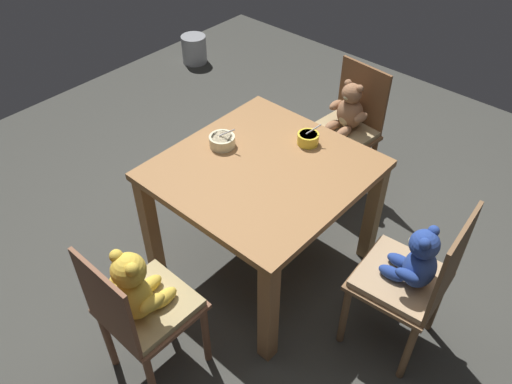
% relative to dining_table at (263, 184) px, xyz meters
% --- Properties ---
extents(ground_plane, '(5.20, 5.20, 0.04)m').
position_rel_dining_table_xyz_m(ground_plane, '(0.00, 0.00, -0.61)').
color(ground_plane, '#3D3D38').
extents(dining_table, '(1.00, 0.96, 0.71)m').
position_rel_dining_table_xyz_m(dining_table, '(0.00, 0.00, 0.00)').
color(dining_table, olive).
rests_on(dining_table, ground_plane).
extents(teddy_chair_near_front, '(0.44, 0.43, 0.91)m').
position_rel_dining_table_xyz_m(teddy_chair_near_front, '(0.05, -0.86, -0.07)').
color(teddy_chair_near_front, brown).
rests_on(teddy_chair_near_front, ground_plane).
extents(teddy_chair_near_left, '(0.39, 0.39, 0.86)m').
position_rel_dining_table_xyz_m(teddy_chair_near_left, '(-0.88, -0.06, -0.06)').
color(teddy_chair_near_left, brown).
rests_on(teddy_chair_near_left, ground_plane).
extents(teddy_chair_near_right, '(0.40, 0.43, 0.87)m').
position_rel_dining_table_xyz_m(teddy_chair_near_right, '(0.88, 0.06, -0.07)').
color(teddy_chair_near_right, brown).
rests_on(teddy_chair_near_right, ground_plane).
extents(porridge_bowl_cream_far_center, '(0.14, 0.15, 0.13)m').
position_rel_dining_table_xyz_m(porridge_bowl_cream_far_center, '(-0.01, 0.28, 0.15)').
color(porridge_bowl_cream_far_center, beige).
rests_on(porridge_bowl_cream_far_center, dining_table).
extents(porridge_bowl_yellow_near_right, '(0.12, 0.12, 0.12)m').
position_rel_dining_table_xyz_m(porridge_bowl_yellow_near_right, '(0.31, -0.04, 0.15)').
color(porridge_bowl_yellow_near_right, yellow).
rests_on(porridge_bowl_yellow_near_right, dining_table).
extents(metal_pail, '(0.23, 0.23, 0.26)m').
position_rel_dining_table_xyz_m(metal_pail, '(1.47, 2.15, -0.46)').
color(metal_pail, '#93969B').
rests_on(metal_pail, ground_plane).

